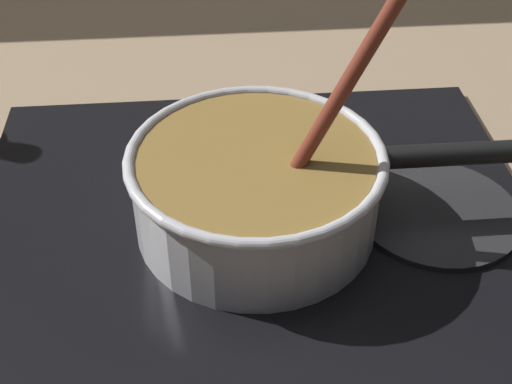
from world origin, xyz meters
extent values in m
cube|color=#9E8466|center=(0.00, 0.00, -0.02)|extent=(2.40, 1.60, 0.04)
cube|color=black|center=(0.10, 0.10, 0.01)|extent=(0.56, 0.48, 0.01)
torus|color=#592D0C|center=(0.10, 0.10, 0.02)|extent=(0.16, 0.16, 0.01)
cylinder|color=#262628|center=(0.28, 0.10, 0.01)|extent=(0.17, 0.17, 0.01)
cylinder|color=silver|center=(0.10, 0.10, 0.05)|extent=(0.23, 0.23, 0.08)
cylinder|color=olive|center=(0.10, 0.10, 0.06)|extent=(0.22, 0.22, 0.08)
torus|color=silver|center=(0.10, 0.10, 0.09)|extent=(0.24, 0.24, 0.01)
cylinder|color=black|center=(0.29, 0.10, 0.09)|extent=(0.15, 0.02, 0.02)
cylinder|color=#E5CC7A|center=(0.10, 0.13, 0.08)|extent=(0.03, 0.03, 0.01)
cylinder|color=beige|center=(0.11, 0.10, 0.08)|extent=(0.03, 0.03, 0.01)
cylinder|color=#EDD88C|center=(0.09, 0.05, 0.08)|extent=(0.04, 0.04, 0.01)
cylinder|color=#EDD88C|center=(0.08, 0.18, 0.08)|extent=(0.03, 0.03, 0.01)
cylinder|color=#EDD88C|center=(0.05, 0.06, 0.08)|extent=(0.03, 0.03, 0.01)
cylinder|color=#E5CC7A|center=(0.03, 0.11, 0.08)|extent=(0.04, 0.04, 0.01)
cylinder|color=maroon|center=(0.18, 0.09, 0.18)|extent=(0.12, 0.04, 0.22)
cube|color=brown|center=(0.13, 0.08, 0.08)|extent=(0.05, 0.04, 0.01)
camera|label=1|loc=(0.05, -0.42, 0.48)|focal=49.81mm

